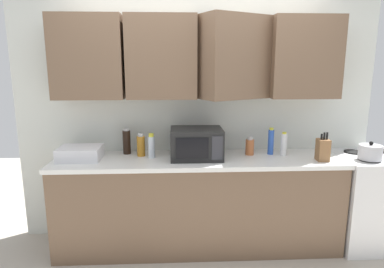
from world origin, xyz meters
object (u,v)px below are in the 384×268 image
(knife_block, at_px, (323,150))
(stove_range, at_px, (373,200))
(bottle_spice_jar, at_px, (250,147))
(kettle, at_px, (370,152))
(bottle_clear_tall, at_px, (151,146))
(dish_rack, at_px, (80,153))
(bottle_soy_dark, at_px, (127,142))
(microwave, at_px, (196,143))
(bottle_amber_vinegar, at_px, (141,145))
(bottle_blue_cleaner, at_px, (271,142))
(bottle_white_jar, at_px, (284,144))

(knife_block, bearing_deg, stove_range, 11.52)
(bottle_spice_jar, bearing_deg, kettle, -13.37)
(bottle_clear_tall, bearing_deg, dish_rack, -176.65)
(stove_range, relative_size, bottle_soy_dark, 3.61)
(kettle, relative_size, bottle_clear_tall, 0.89)
(bottle_soy_dark, bearing_deg, bottle_clear_tall, -30.34)
(microwave, xyz_separation_m, bottle_soy_dark, (-0.67, 0.19, -0.02))
(bottle_spice_jar, bearing_deg, bottle_amber_vinegar, 179.68)
(knife_block, bearing_deg, bottle_amber_vinegar, 171.79)
(dish_rack, xyz_separation_m, bottle_amber_vinegar, (0.55, 0.10, 0.04))
(bottle_soy_dark, relative_size, bottle_clear_tall, 1.09)
(dish_rack, bearing_deg, microwave, -0.05)
(microwave, bearing_deg, bottle_blue_cleaner, 7.69)
(kettle, height_order, bottle_white_jar, bottle_white_jar)
(bottle_blue_cleaner, distance_m, bottle_white_jar, 0.12)
(bottle_white_jar, distance_m, bottle_soy_dark, 1.53)
(bottle_blue_cleaner, bearing_deg, bottle_clear_tall, -177.04)
(dish_rack, height_order, bottle_amber_vinegar, bottle_amber_vinegar)
(stove_range, bearing_deg, bottle_clear_tall, 178.46)
(bottle_amber_vinegar, xyz_separation_m, bottle_white_jar, (1.37, -0.04, 0.01))
(microwave, bearing_deg, stove_range, -0.62)
(bottle_spice_jar, xyz_separation_m, bottle_white_jar, (0.32, -0.04, 0.03))
(bottle_blue_cleaner, xyz_separation_m, bottle_soy_dark, (-1.41, 0.09, -0.01))
(bottle_clear_tall, bearing_deg, bottle_soy_dark, 149.66)
(stove_range, height_order, microwave, microwave)
(stove_range, distance_m, bottle_spice_jar, 1.34)
(bottle_amber_vinegar, bearing_deg, bottle_blue_cleaner, 0.03)
(microwave, distance_m, dish_rack, 1.08)
(microwave, xyz_separation_m, dish_rack, (-1.07, 0.00, -0.08))
(stove_range, relative_size, microwave, 1.90)
(bottle_spice_jar, bearing_deg, microwave, -170.04)
(stove_range, relative_size, kettle, 4.46)
(microwave, bearing_deg, bottle_spice_jar, 9.96)
(kettle, distance_m, bottle_spice_jar, 1.09)
(knife_block, bearing_deg, kettle, -2.11)
(bottle_spice_jar, relative_size, bottle_soy_dark, 0.70)
(kettle, bearing_deg, bottle_amber_vinegar, 173.05)
(microwave, distance_m, bottle_soy_dark, 0.70)
(dish_rack, height_order, bottle_blue_cleaner, bottle_blue_cleaner)
(dish_rack, bearing_deg, bottle_soy_dark, 24.78)
(bottle_white_jar, relative_size, bottle_clear_tall, 0.99)
(kettle, height_order, bottle_soy_dark, bottle_soy_dark)
(kettle, height_order, bottle_blue_cleaner, bottle_blue_cleaner)
(kettle, xyz_separation_m, microwave, (-1.58, 0.16, 0.06))
(stove_range, bearing_deg, bottle_blue_cleaner, 173.41)
(bottle_amber_vinegar, relative_size, bottle_blue_cleaner, 0.83)
(kettle, height_order, bottle_spice_jar, kettle)
(stove_range, height_order, knife_block, knife_block)
(dish_rack, distance_m, bottle_blue_cleaner, 1.81)
(knife_block, bearing_deg, bottle_white_jar, 146.38)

